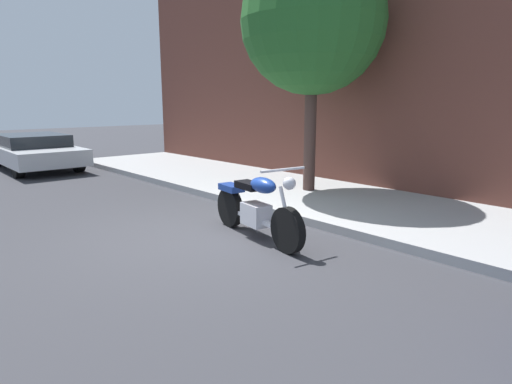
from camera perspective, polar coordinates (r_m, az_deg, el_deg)
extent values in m
plane|color=#38383D|center=(6.61, -6.38, -5.72)|extent=(60.00, 60.00, 0.00)
cube|color=#A5A5A5|center=(8.67, 10.32, -1.16)|extent=(18.37, 3.13, 0.14)
cube|color=brown|center=(10.13, 17.98, 21.68)|extent=(18.37, 0.50, 7.64)
cylinder|color=black|center=(5.78, 4.15, -5.00)|extent=(0.63, 0.21, 0.62)
cylinder|color=black|center=(7.00, -3.41, -2.02)|extent=(0.63, 0.21, 0.62)
cube|color=silver|center=(6.36, 0.00, -2.94)|extent=(0.48, 0.34, 0.32)
cube|color=silver|center=(6.38, 0.00, -3.55)|extent=(1.36, 0.28, 0.06)
ellipsoid|color=navy|center=(6.12, 0.93, 0.89)|extent=(0.55, 0.33, 0.22)
cube|color=black|center=(6.42, -0.88, 0.87)|extent=(0.51, 0.31, 0.10)
cube|color=navy|center=(6.89, -3.24, 0.58)|extent=(0.47, 0.30, 0.10)
cylinder|color=silver|center=(5.75, 3.83, -2.19)|extent=(0.28, 0.09, 0.58)
cylinder|color=silver|center=(5.70, 3.54, 2.93)|extent=(0.14, 0.70, 0.04)
sphere|color=silver|center=(5.62, 4.37, 1.13)|extent=(0.17, 0.17, 0.17)
cylinder|color=silver|center=(6.68, -0.03, -3.13)|extent=(0.80, 0.21, 0.09)
cylinder|color=black|center=(13.50, -22.21, 3.81)|extent=(0.64, 0.23, 0.64)
cylinder|color=black|center=(13.08, -28.68, 3.01)|extent=(0.64, 0.23, 0.64)
cylinder|color=black|center=(16.09, -25.46, 4.68)|extent=(0.64, 0.23, 0.64)
cube|color=#B7BABF|center=(14.56, -26.96, 4.50)|extent=(4.28, 1.91, 0.45)
cube|color=#1E2328|center=(14.63, -27.19, 5.94)|extent=(2.23, 1.66, 0.40)
cylinder|color=#49332D|center=(9.19, 7.07, 7.86)|extent=(0.25, 0.25, 2.74)
sphere|color=#286429|center=(9.30, 7.43, 21.26)|extent=(2.87, 2.87, 2.87)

